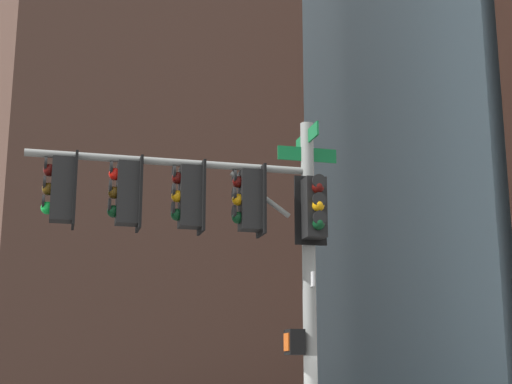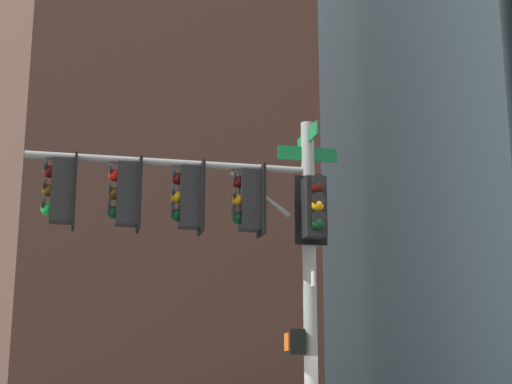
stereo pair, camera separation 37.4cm
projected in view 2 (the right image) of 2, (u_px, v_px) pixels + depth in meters
signal_pole_assembly at (223, 228)px, 12.53m from camera, size 2.33×4.80×6.40m
building_brick_nearside at (99, 6)px, 55.02m from camera, size 27.47×17.51×55.22m
building_glass_tower at (490, 64)px, 70.98m from camera, size 22.34×25.63×59.61m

